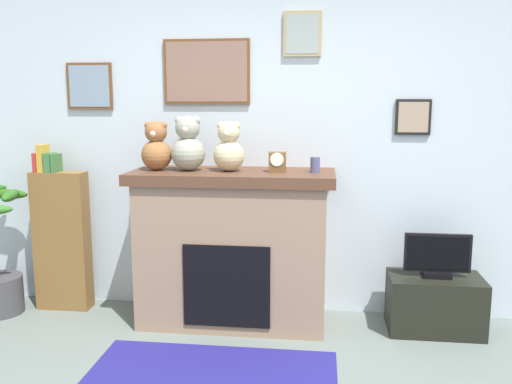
{
  "coord_description": "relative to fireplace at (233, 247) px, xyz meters",
  "views": [
    {
      "loc": [
        0.37,
        -2.27,
        1.68
      ],
      "look_at": [
        -0.11,
        1.64,
        1.02
      ],
      "focal_mm": 37.74,
      "sensor_mm": 36.0,
      "label": 1
    }
  ],
  "objects": [
    {
      "name": "mantel_clock",
      "position": [
        0.33,
        -0.02,
        0.65
      ],
      "size": [
        0.12,
        0.09,
        0.15
      ],
      "color": "brown",
      "rests_on": "fireplace"
    },
    {
      "name": "teddy_bear_brown",
      "position": [
        -0.02,
        -0.02,
        0.75
      ],
      "size": [
        0.23,
        0.23,
        0.37
      ],
      "color": "#C8BC90",
      "rests_on": "fireplace"
    },
    {
      "name": "tv_stand",
      "position": [
        1.5,
        -0.0,
        -0.38
      ],
      "size": [
        0.67,
        0.4,
        0.42
      ],
      "primitive_type": "cube",
      "color": "black",
      "rests_on": "ground_plane"
    },
    {
      "name": "candle_jar",
      "position": [
        0.61,
        -0.02,
        0.64
      ],
      "size": [
        0.07,
        0.07,
        0.11
      ],
      "primitive_type": "cylinder",
      "color": "#4C517A",
      "rests_on": "fireplace"
    },
    {
      "name": "teddy_bear_grey",
      "position": [
        -0.57,
        -0.02,
        0.75
      ],
      "size": [
        0.23,
        0.23,
        0.37
      ],
      "color": "#966037",
      "rests_on": "fireplace"
    },
    {
      "name": "back_wall",
      "position": [
        0.28,
        0.36,
        0.71
      ],
      "size": [
        5.2,
        0.15,
        2.6
      ],
      "color": "silver",
      "rests_on": "ground_plane"
    },
    {
      "name": "bookshelf",
      "position": [
        -1.43,
        0.1,
        0.0
      ],
      "size": [
        0.43,
        0.16,
        1.35
      ],
      "color": "brown",
      "rests_on": "ground_plane"
    },
    {
      "name": "fireplace",
      "position": [
        0.0,
        0.0,
        0.0
      ],
      "size": [
        1.51,
        0.65,
        1.17
      ],
      "color": "#92765E",
      "rests_on": "ground_plane"
    },
    {
      "name": "area_rug",
      "position": [
        0.0,
        -0.97,
        -0.59
      ],
      "size": [
        1.56,
        1.03,
        0.01
      ],
      "primitive_type": "cube",
      "color": "navy",
      "rests_on": "ground_plane"
    },
    {
      "name": "television",
      "position": [
        1.5,
        -0.0,
        -0.03
      ],
      "size": [
        0.47,
        0.14,
        0.32
      ],
      "color": "black",
      "rests_on": "tv_stand"
    },
    {
      "name": "teddy_bear_cream",
      "position": [
        -0.33,
        -0.02,
        0.76
      ],
      "size": [
        0.25,
        0.25,
        0.41
      ],
      "color": "#979C8C",
      "rests_on": "fireplace"
    }
  ]
}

